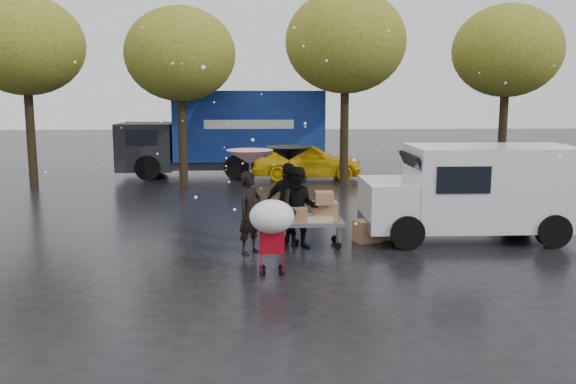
{
  "coord_description": "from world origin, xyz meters",
  "views": [
    {
      "loc": [
        -0.56,
        -12.64,
        3.44
      ],
      "look_at": [
        0.02,
        1.0,
        1.2
      ],
      "focal_mm": 38.0,
      "sensor_mm": 36.0,
      "label": 1
    }
  ],
  "objects_px": {
    "person_black": "(289,205)",
    "blue_truck": "(229,134)",
    "person_pink": "(250,213)",
    "shopping_cart": "(272,221)",
    "vendor_cart": "(314,215)",
    "yellow_taxi": "(307,160)",
    "white_van": "(475,190)"
  },
  "relations": [
    {
      "from": "person_pink",
      "to": "shopping_cart",
      "type": "height_order",
      "value": "person_pink"
    },
    {
      "from": "vendor_cart",
      "to": "blue_truck",
      "type": "xyz_separation_m",
      "value": [
        -2.49,
        11.81,
        1.03
      ]
    },
    {
      "from": "white_van",
      "to": "person_pink",
      "type": "bearing_deg",
      "value": -167.8
    },
    {
      "from": "person_black",
      "to": "white_van",
      "type": "height_order",
      "value": "white_van"
    },
    {
      "from": "person_black",
      "to": "blue_truck",
      "type": "height_order",
      "value": "blue_truck"
    },
    {
      "from": "white_van",
      "to": "yellow_taxi",
      "type": "height_order",
      "value": "white_van"
    },
    {
      "from": "shopping_cart",
      "to": "blue_truck",
      "type": "xyz_separation_m",
      "value": [
        -1.52,
        14.01,
        0.69
      ]
    },
    {
      "from": "white_van",
      "to": "yellow_taxi",
      "type": "xyz_separation_m",
      "value": [
        -3.22,
        10.23,
        -0.41
      ]
    },
    {
      "from": "person_pink",
      "to": "shopping_cart",
      "type": "distance_m",
      "value": 1.72
    },
    {
      "from": "shopping_cart",
      "to": "white_van",
      "type": "xyz_separation_m",
      "value": [
        4.82,
        2.79,
        0.1
      ]
    },
    {
      "from": "white_van",
      "to": "yellow_taxi",
      "type": "relative_size",
      "value": 1.12
    },
    {
      "from": "person_pink",
      "to": "yellow_taxi",
      "type": "bearing_deg",
      "value": 29.33
    },
    {
      "from": "person_pink",
      "to": "shopping_cart",
      "type": "relative_size",
      "value": 1.22
    },
    {
      "from": "person_pink",
      "to": "blue_truck",
      "type": "relative_size",
      "value": 0.21
    },
    {
      "from": "person_black",
      "to": "blue_truck",
      "type": "distance_m",
      "value": 11.92
    },
    {
      "from": "vendor_cart",
      "to": "person_pink",
      "type": "bearing_deg",
      "value": -158.87
    },
    {
      "from": "person_black",
      "to": "white_van",
      "type": "bearing_deg",
      "value": -154.25
    },
    {
      "from": "person_black",
      "to": "vendor_cart",
      "type": "bearing_deg",
      "value": -168.89
    },
    {
      "from": "vendor_cart",
      "to": "yellow_taxi",
      "type": "xyz_separation_m",
      "value": [
        0.63,
        10.83,
        0.02
      ]
    },
    {
      "from": "blue_truck",
      "to": "person_pink",
      "type": "bearing_deg",
      "value": -85.0
    },
    {
      "from": "white_van",
      "to": "yellow_taxi",
      "type": "distance_m",
      "value": 10.74
    },
    {
      "from": "shopping_cart",
      "to": "yellow_taxi",
      "type": "height_order",
      "value": "yellow_taxi"
    },
    {
      "from": "vendor_cart",
      "to": "yellow_taxi",
      "type": "bearing_deg",
      "value": 86.66
    },
    {
      "from": "person_pink",
      "to": "shopping_cart",
      "type": "xyz_separation_m",
      "value": [
        0.44,
        -1.66,
        0.17
      ]
    },
    {
      "from": "person_pink",
      "to": "person_black",
      "type": "relative_size",
      "value": 0.94
    },
    {
      "from": "yellow_taxi",
      "to": "white_van",
      "type": "bearing_deg",
      "value": -162.01
    },
    {
      "from": "person_pink",
      "to": "white_van",
      "type": "xyz_separation_m",
      "value": [
        5.26,
        1.14,
        0.27
      ]
    },
    {
      "from": "blue_truck",
      "to": "white_van",
      "type": "bearing_deg",
      "value": -60.51
    },
    {
      "from": "person_pink",
      "to": "yellow_taxi",
      "type": "height_order",
      "value": "person_pink"
    },
    {
      "from": "vendor_cart",
      "to": "shopping_cart",
      "type": "bearing_deg",
      "value": -113.77
    },
    {
      "from": "white_van",
      "to": "shopping_cart",
      "type": "bearing_deg",
      "value": -149.92
    },
    {
      "from": "person_black",
      "to": "blue_truck",
      "type": "bearing_deg",
      "value": -61.57
    }
  ]
}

